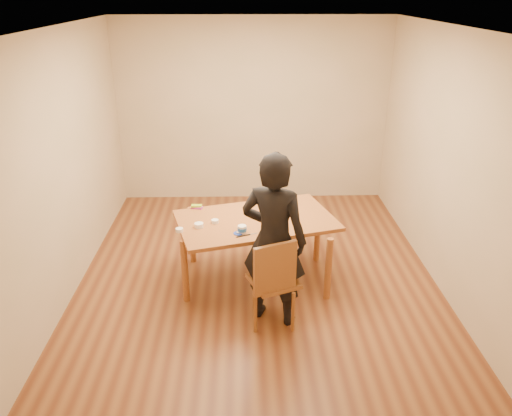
{
  "coord_description": "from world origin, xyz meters",
  "views": [
    {
      "loc": [
        -0.14,
        -5.07,
        3.04
      ],
      "look_at": [
        -0.02,
        -0.24,
        0.9
      ],
      "focal_mm": 35.0,
      "sensor_mm": 36.0,
      "label": 1
    }
  ],
  "objects_px": {
    "dining_chair": "(273,281)",
    "cake": "(271,212)",
    "dining_table": "(256,220)",
    "cake_plate": "(271,215)",
    "person": "(274,240)"
  },
  "relations": [
    {
      "from": "cake_plate",
      "to": "cake",
      "type": "xyz_separation_m",
      "value": [
        0.0,
        0.0,
        0.04
      ]
    },
    {
      "from": "dining_chair",
      "to": "cake_plate",
      "type": "xyz_separation_m",
      "value": [
        0.02,
        0.84,
        0.31
      ]
    },
    {
      "from": "dining_chair",
      "to": "cake",
      "type": "bearing_deg",
      "value": 66.53
    },
    {
      "from": "person",
      "to": "cake",
      "type": "bearing_deg",
      "value": -70.12
    },
    {
      "from": "dining_chair",
      "to": "person",
      "type": "xyz_separation_m",
      "value": [
        0.0,
        0.04,
        0.42
      ]
    },
    {
      "from": "cake_plate",
      "to": "cake",
      "type": "bearing_deg",
      "value": 0.0
    },
    {
      "from": "dining_table",
      "to": "person",
      "type": "relative_size",
      "value": 0.95
    },
    {
      "from": "person",
      "to": "dining_table",
      "type": "bearing_deg",
      "value": -57.01
    },
    {
      "from": "dining_chair",
      "to": "person",
      "type": "height_order",
      "value": "person"
    },
    {
      "from": "dining_chair",
      "to": "person",
      "type": "relative_size",
      "value": 0.24
    },
    {
      "from": "dining_table",
      "to": "dining_chair",
      "type": "distance_m",
      "value": 0.84
    },
    {
      "from": "dining_chair",
      "to": "cake",
      "type": "xyz_separation_m",
      "value": [
        0.02,
        0.84,
        0.36
      ]
    },
    {
      "from": "cake_plate",
      "to": "person",
      "type": "height_order",
      "value": "person"
    },
    {
      "from": "dining_chair",
      "to": "cake",
      "type": "relative_size",
      "value": 2.11
    },
    {
      "from": "dining_chair",
      "to": "cake",
      "type": "distance_m",
      "value": 0.91
    }
  ]
}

